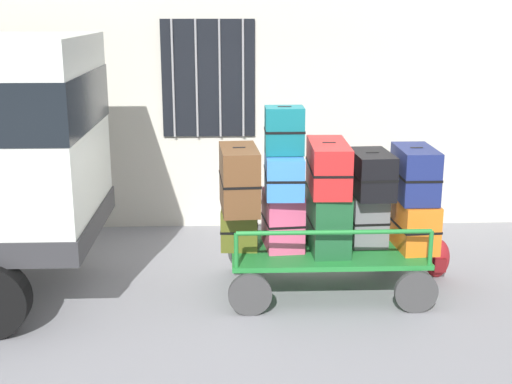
% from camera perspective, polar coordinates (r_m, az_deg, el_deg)
% --- Properties ---
extents(ground_plane, '(40.00, 40.00, 0.00)m').
position_cam_1_polar(ground_plane, '(7.04, 1.62, -9.12)').
color(ground_plane, gray).
extents(building_wall, '(12.00, 0.38, 5.00)m').
position_cam_1_polar(building_wall, '(9.12, 0.57, 12.64)').
color(building_wall, beige).
rests_on(building_wall, ground).
extents(luggage_cart, '(2.04, 1.26, 0.47)m').
position_cam_1_polar(luggage_cart, '(7.23, 5.80, -5.23)').
color(luggage_cart, '#1E722D').
rests_on(luggage_cart, ground).
extents(cart_railing, '(1.92, 1.12, 0.36)m').
position_cam_1_polar(cart_railing, '(7.11, 5.88, -2.32)').
color(cart_railing, '#1E722D').
rests_on(cart_railing, luggage_cart).
extents(suitcase_left_bottom, '(0.40, 0.34, 0.43)m').
position_cam_1_polar(suitcase_left_bottom, '(7.06, -1.38, -3.07)').
color(suitcase_left_bottom, '#4C5119').
rests_on(suitcase_left_bottom, luggage_cart).
extents(suitcase_left_middle, '(0.42, 0.78, 0.64)m').
position_cam_1_polar(suitcase_left_middle, '(6.88, -1.41, 1.10)').
color(suitcase_left_middle, brown).
rests_on(suitcase_left_middle, suitcase_left_bottom).
extents(suitcase_midleft_bottom, '(0.43, 0.59, 0.59)m').
position_cam_1_polar(suitcase_midleft_bottom, '(7.09, 2.24, -2.32)').
color(suitcase_midleft_bottom, '#CC4C72').
rests_on(suitcase_midleft_bottom, luggage_cart).
extents(suitcase_midleft_middle, '(0.39, 0.75, 0.42)m').
position_cam_1_polar(suitcase_midleft_middle, '(6.92, 2.31, 1.55)').
color(suitcase_midleft_middle, '#3372C6').
rests_on(suitcase_midleft_middle, suitcase_midleft_bottom).
extents(suitcase_midleft_top, '(0.39, 0.32, 0.47)m').
position_cam_1_polar(suitcase_midleft_top, '(6.80, 2.37, 5.15)').
color(suitcase_midleft_top, '#0F5960').
rests_on(suitcase_midleft_top, suitcase_midleft_middle).
extents(suitcase_center_bottom, '(0.41, 0.87, 0.62)m').
position_cam_1_polar(suitcase_center_bottom, '(7.11, 5.88, -2.24)').
color(suitcase_center_bottom, '#194C28').
rests_on(suitcase_center_bottom, luggage_cart).
extents(suitcase_center_middle, '(0.40, 0.90, 0.50)m').
position_cam_1_polar(suitcase_center_middle, '(6.94, 6.03, 2.10)').
color(suitcase_center_middle, '#B21E1E').
rests_on(suitcase_center_middle, suitcase_center_bottom).
extents(suitcase_midright_bottom, '(0.38, 0.30, 0.55)m').
position_cam_1_polar(suitcase_midright_bottom, '(7.21, 9.40, -2.39)').
color(suitcase_midright_bottom, slate).
rests_on(suitcase_midright_bottom, luggage_cart).
extents(suitcase_midright_middle, '(0.42, 0.68, 0.45)m').
position_cam_1_polar(suitcase_midright_middle, '(7.08, 9.57, 1.49)').
color(suitcase_midright_middle, black).
rests_on(suitcase_midright_middle, suitcase_midright_bottom).
extents(suitcase_right_bottom, '(0.42, 0.82, 0.50)m').
position_cam_1_polar(suitcase_right_bottom, '(7.33, 12.82, -2.46)').
color(suitcase_right_bottom, orange).
rests_on(suitcase_right_bottom, luggage_cart).
extents(suitcase_right_middle, '(0.37, 0.71, 0.54)m').
position_cam_1_polar(suitcase_right_middle, '(7.19, 13.08, 1.50)').
color(suitcase_right_middle, navy).
rests_on(suitcase_right_middle, suitcase_right_bottom).
extents(backpack, '(0.27, 0.22, 0.44)m').
position_cam_1_polar(backpack, '(7.83, 14.84, -5.37)').
color(backpack, maroon).
rests_on(backpack, ground).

